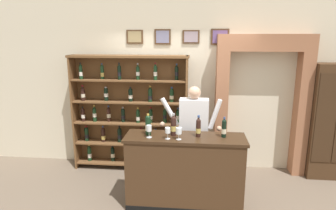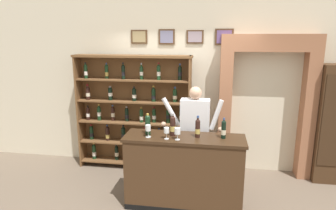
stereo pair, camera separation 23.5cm
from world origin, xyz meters
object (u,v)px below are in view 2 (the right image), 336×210
shopkeeper (195,127)px  tasting_bottle_rosso (224,129)px  tasting_bottle_riserva (173,126)px  wine_shelf (134,111)px  tasting_bottle_vin_santo (148,125)px  wine_glass_right (166,131)px  wine_glass_left (177,131)px  tasting_bottle_grappa (198,128)px  tasting_counter (184,172)px  wine_glass_spare (148,129)px

shopkeeper → tasting_bottle_rosso: shopkeeper is taller
tasting_bottle_riserva → wine_shelf: bearing=127.8°
shopkeeper → tasting_bottle_vin_santo: shopkeeper is taller
tasting_bottle_rosso → tasting_bottle_riserva: bearing=179.7°
shopkeeper → wine_glass_right: size_ratio=10.46×
tasting_bottle_vin_santo → wine_shelf: bearing=114.6°
wine_glass_left → tasting_bottle_grappa: bearing=28.0°
tasting_counter → shopkeeper: bearing=77.5°
wine_shelf → tasting_bottle_riserva: 1.43m
tasting_bottle_vin_santo → tasting_bottle_rosso: (1.05, 0.00, -0.02)m
wine_glass_right → wine_glass_left: 0.15m
tasting_bottle_vin_santo → tasting_bottle_grappa: (0.70, -0.01, -0.01)m
tasting_bottle_riserva → wine_glass_right: (-0.07, -0.15, -0.03)m
tasting_counter → tasting_bottle_rosso: 0.84m
tasting_bottle_rosso → wine_glass_right: 0.77m
shopkeeper → tasting_bottle_rosso: bearing=-47.8°
tasting_counter → tasting_bottle_rosso: size_ratio=5.83×
shopkeeper → wine_glass_left: bearing=-107.0°
wine_shelf → tasting_bottle_grappa: bearing=-43.3°
wine_glass_spare → wine_glass_left: 0.41m
wine_shelf → wine_glass_right: size_ratio=13.13×
tasting_counter → wine_shelf: bearing=131.9°
tasting_bottle_riserva → wine_glass_right: tasting_bottle_riserva is taller
tasting_bottle_grappa → wine_glass_left: (-0.26, -0.14, -0.02)m
tasting_bottle_riserva → tasting_bottle_rosso: bearing=-0.3°
tasting_bottle_riserva → wine_glass_left: (0.08, -0.16, -0.03)m
wine_shelf → wine_glass_spare: (0.55, -1.25, 0.08)m
tasting_counter → wine_glass_right: 0.69m
wine_shelf → tasting_counter: size_ratio=1.25×
tasting_bottle_grappa → wine_glass_left: 0.30m
tasting_bottle_grappa → wine_glass_left: size_ratio=1.84×
tasting_bottle_vin_santo → tasting_counter: bearing=-2.7°
shopkeeper → wine_glass_right: shopkeeper is taller
wine_shelf → tasting_bottle_vin_santo: 1.25m
wine_shelf → tasting_counter: bearing=-48.1°
tasting_bottle_vin_santo → wine_glass_right: bearing=-26.4°
wine_shelf → shopkeeper: size_ratio=1.26×
tasting_bottle_rosso → wine_glass_right: size_ratio=1.80×
tasting_bottle_grappa → tasting_bottle_riserva: bearing=176.8°
tasting_bottle_rosso → tasting_bottle_grappa: bearing=-177.4°
wine_shelf → tasting_bottle_rosso: size_ratio=7.28×
tasting_bottle_riserva → tasting_bottle_rosso: tasting_bottle_riserva is taller
tasting_bottle_rosso → tasting_bottle_vin_santo: bearing=-179.9°
tasting_bottle_grappa → wine_glass_spare: size_ratio=1.75×
tasting_bottle_rosso → wine_glass_right: tasting_bottle_rosso is taller
tasting_counter → tasting_bottle_rosso: tasting_bottle_rosso is taller
wine_glass_right → tasting_bottle_rosso: bearing=11.0°
wine_glass_right → wine_glass_spare: bearing=173.0°
tasting_counter → tasting_bottle_vin_santo: tasting_bottle_vin_santo is taller
tasting_bottle_vin_santo → tasting_bottle_rosso: size_ratio=1.06×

